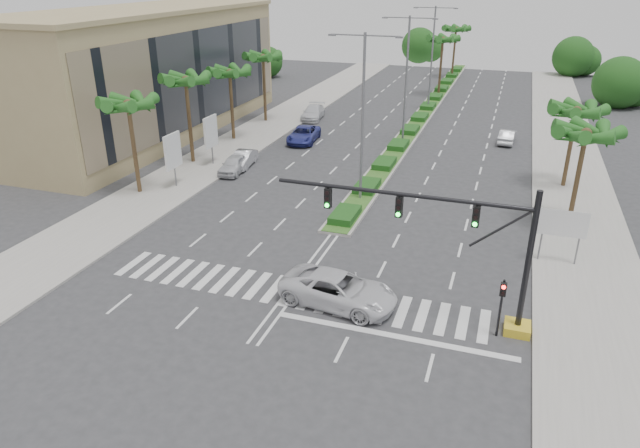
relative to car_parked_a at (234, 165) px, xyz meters
The scene contains 28 objects.
ground 20.50m from the car_parked_a, 54.82° to the right, with size 160.00×160.00×0.00m, color #333335.
footpath_right 27.20m from the car_parked_a, ahead, with size 6.00×120.00×0.15m, color gray.
footpath_left 4.75m from the car_parked_a, 136.23° to the left, with size 6.00×120.00×0.15m, color gray.
median 30.63m from the car_parked_a, 67.33° to the left, with size 2.20×75.00×0.20m, color gray.
median_grass 30.63m from the car_parked_a, 67.33° to the left, with size 1.80×75.00×0.04m, color #24531C.
building 17.75m from the car_parked_a, 146.90° to the left, with size 12.00×36.00×12.00m, color tan.
signal_gantry 27.05m from the car_parked_a, 38.47° to the right, with size 12.60×1.20×7.20m.
pedestrian_signal 28.41m from the car_parked_a, 37.87° to the right, with size 0.28×0.36×3.00m.
direction_sign 26.83m from the car_parked_a, 19.08° to the right, with size 2.70×0.11×3.40m.
billboard_near 5.90m from the car_parked_a, 119.65° to the right, with size 0.18×2.10×4.35m.
billboard_far 3.73m from the car_parked_a, 155.04° to the left, with size 0.18×2.10×4.35m.
palm_left_near 10.16m from the car_parked_a, 124.88° to the right, with size 4.57×4.68×7.55m.
palm_left_mid 8.00m from the car_parked_a, 165.03° to the left, with size 4.57×4.68×7.95m.
palm_left_far 11.88m from the car_parked_a, 116.92° to the left, with size 4.57×4.68×7.35m.
palm_left_end 18.92m from the car_parked_a, 105.24° to the left, with size 4.57×4.68×7.75m.
palm_right_near 27.01m from the car_parked_a, ahead, with size 4.57×4.68×7.05m.
palm_right_far 27.32m from the car_parked_a, 11.30° to the left, with size 4.57×4.68×6.75m.
palm_median_a 40.55m from the car_parked_a, 72.86° to the left, with size 4.57×4.68×8.05m.
palm_median_b 54.93m from the car_parked_a, 77.51° to the left, with size 4.57×4.68×8.05m.
streetlight_near 13.56m from the car_parked_a, 13.09° to the right, with size 5.10×0.25×12.00m.
streetlight_mid 18.76m from the car_parked_a, 48.33° to the left, with size 5.10×0.25×12.00m.
streetlight_far 32.13m from the car_parked_a, 68.03° to the left, with size 5.10×0.25×12.00m.
car_parked_a is the anchor object (origin of this frame).
car_parked_b 1.78m from the car_parked_a, 90.00° to the left, with size 1.44×4.12×1.36m, color silver.
car_parked_c 11.03m from the car_parked_a, 77.95° to the left, with size 2.52×5.47×1.52m, color navy.
car_parked_d 20.08m from the car_parked_a, 90.00° to the left, with size 2.13×5.24×1.52m, color silver.
car_crossing 22.41m from the car_parked_a, 49.63° to the right, with size 2.79×6.06×1.68m, color silver.
car_right 27.41m from the car_parked_a, 38.10° to the left, with size 1.43×4.11×1.35m, color silver.
Camera 1 is at (9.94, -24.48, 15.78)m, focal length 32.00 mm.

